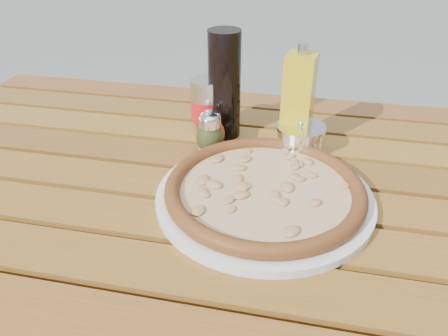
% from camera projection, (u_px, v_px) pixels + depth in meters
% --- Properties ---
extents(table, '(1.40, 0.90, 0.75)m').
position_uv_depth(table, '(222.00, 223.00, 0.80)').
color(table, '#371D0C').
rests_on(table, ground).
extents(plate, '(0.39, 0.39, 0.01)m').
position_uv_depth(plate, '(264.00, 197.00, 0.73)').
color(plate, silver).
rests_on(plate, table).
extents(pizza, '(0.35, 0.35, 0.03)m').
position_uv_depth(pizza, '(265.00, 189.00, 0.72)').
color(pizza, beige).
rests_on(pizza, plate).
extents(pepper_shaker, '(0.06, 0.06, 0.08)m').
position_uv_depth(pepper_shaker, '(211.00, 130.00, 0.87)').
color(pepper_shaker, '#BC3515').
rests_on(pepper_shaker, table).
extents(oregano_shaker, '(0.06, 0.06, 0.08)m').
position_uv_depth(oregano_shaker, '(210.00, 134.00, 0.85)').
color(oregano_shaker, '#363B17').
rests_on(oregano_shaker, table).
extents(dark_bottle, '(0.08, 0.08, 0.22)m').
position_uv_depth(dark_bottle, '(224.00, 85.00, 0.88)').
color(dark_bottle, black).
rests_on(dark_bottle, table).
extents(soda_can, '(0.09, 0.09, 0.12)m').
position_uv_depth(soda_can, '(207.00, 107.00, 0.91)').
color(soda_can, silver).
rests_on(soda_can, table).
extents(olive_oil_cruet, '(0.06, 0.06, 0.21)m').
position_uv_depth(olive_oil_cruet, '(298.00, 102.00, 0.84)').
color(olive_oil_cruet, '#B99E13').
rests_on(olive_oil_cruet, table).
extents(parmesan_tin, '(0.10, 0.10, 0.07)m').
position_uv_depth(parmesan_tin, '(300.00, 139.00, 0.85)').
color(parmesan_tin, silver).
rests_on(parmesan_tin, table).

